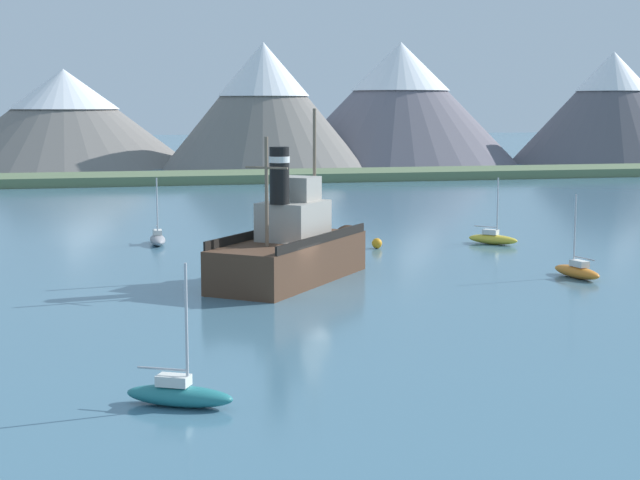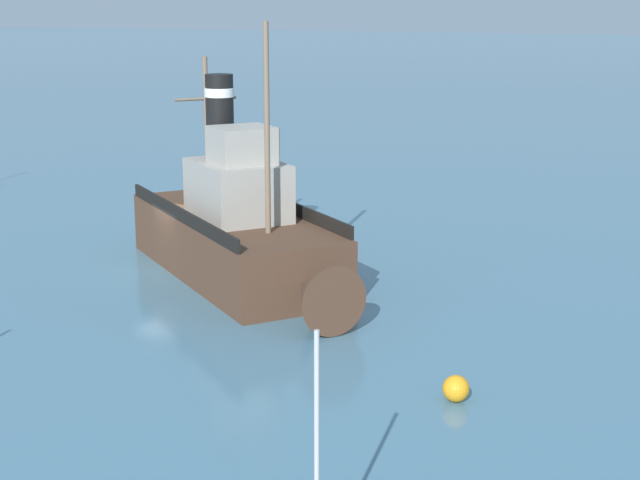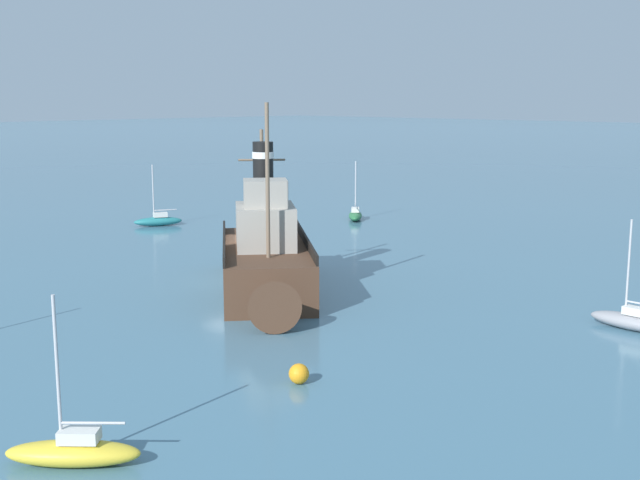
# 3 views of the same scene
# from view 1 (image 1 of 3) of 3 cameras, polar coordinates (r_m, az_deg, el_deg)

# --- Properties ---
(ground_plane) EXTENTS (600.00, 600.00, 0.00)m
(ground_plane) POSITION_cam_1_polar(r_m,az_deg,el_deg) (53.92, -0.95, -2.93)
(ground_plane) COLOR #477289
(mountain_ridge) EXTENTS (192.75, 54.89, 28.64)m
(mountain_ridge) POSITION_cam_1_polar(r_m,az_deg,el_deg) (167.17, -9.54, 8.00)
(mountain_ridge) COLOR slate
(mountain_ridge) RESTS_ON ground
(shoreline_strip) EXTENTS (240.00, 12.00, 1.20)m
(shoreline_strip) POSITION_cam_1_polar(r_m,az_deg,el_deg) (131.88, -8.60, 3.60)
(shoreline_strip) COLOR #5B704C
(shoreline_strip) RESTS_ON ground
(old_tugboat) EXTENTS (11.72, 13.29, 9.90)m
(old_tugboat) POSITION_cam_1_polar(r_m,az_deg,el_deg) (56.80, -1.50, -0.51)
(old_tugboat) COLOR #4C3323
(old_tugboat) RESTS_ON ground
(sailboat_grey) EXTENTS (1.19, 3.83, 4.90)m
(sailboat_grey) POSITION_cam_1_polar(r_m,az_deg,el_deg) (72.53, -9.43, 0.07)
(sailboat_grey) COLOR gray
(sailboat_grey) RESTS_ON ground
(sailboat_teal) EXTENTS (3.88, 2.74, 4.90)m
(sailboat_teal) POSITION_cam_1_polar(r_m,az_deg,el_deg) (33.71, -8.20, -8.84)
(sailboat_teal) COLOR #23757A
(sailboat_teal) RESTS_ON ground
(sailboat_yellow) EXTENTS (3.41, 3.52, 4.90)m
(sailboat_yellow) POSITION_cam_1_polar(r_m,az_deg,el_deg) (72.90, 10.02, 0.10)
(sailboat_yellow) COLOR gold
(sailboat_yellow) RESTS_ON ground
(sailboat_orange) EXTENTS (1.82, 3.94, 4.90)m
(sailboat_orange) POSITION_cam_1_polar(r_m,az_deg,el_deg) (59.62, 14.72, -1.74)
(sailboat_orange) COLOR orange
(sailboat_orange) RESTS_ON ground
(mooring_buoy) EXTENTS (0.74, 0.74, 0.74)m
(mooring_buoy) POSITION_cam_1_polar(r_m,az_deg,el_deg) (69.70, 3.33, -0.19)
(mooring_buoy) COLOR orange
(mooring_buoy) RESTS_ON ground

